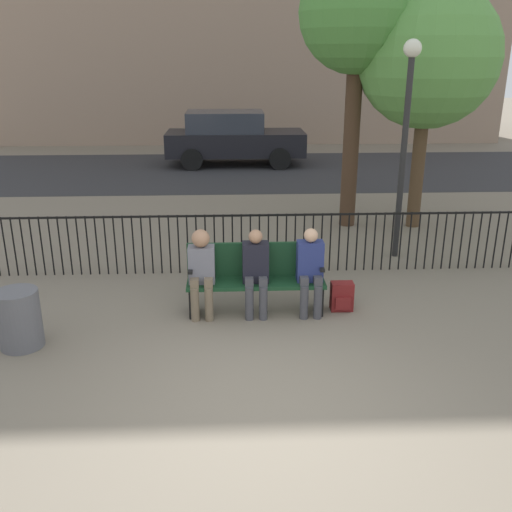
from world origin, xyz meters
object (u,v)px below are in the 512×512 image
seated_person_0 (202,268)px  backpack (342,297)px  park_bench (256,275)px  seated_person_1 (256,269)px  trash_bin (19,319)px  parked_car_0 (233,137)px  tree_0 (428,58)px  lamp_post (407,117)px  seated_person_2 (310,267)px  tree_1 (358,16)px

seated_person_0 → backpack: (1.87, 0.07, -0.48)m
park_bench → seated_person_1: size_ratio=1.56×
trash_bin → backpack: bearing=11.8°
parked_car_0 → trash_bin: bearing=-102.6°
tree_0 → lamp_post: 2.14m
seated_person_0 → lamp_post: lamp_post is taller
seated_person_2 → trash_bin: seated_person_2 is taller
lamp_post → seated_person_0: bearing=-145.4°
parked_car_0 → seated_person_2: bearing=-85.0°
backpack → tree_1: bearing=77.9°
backpack → park_bench: bearing=176.9°
trash_bin → tree_0: bearing=37.6°
seated_person_2 → trash_bin: 3.61m
seated_person_1 → seated_person_2: (0.71, 0.00, 0.00)m
seated_person_0 → tree_1: size_ratio=0.23×
backpack → trash_bin: trash_bin is taller
tree_1 → parked_car_0: bearing=108.8°
seated_person_1 → trash_bin: (-2.81, -0.76, -0.29)m
seated_person_1 → lamp_post: size_ratio=0.33×
park_bench → seated_person_2: bearing=-10.5°
tree_0 → seated_person_0: bearing=-135.5°
park_bench → seated_person_1: seated_person_1 is taller
seated_person_1 → tree_0: tree_0 is taller
tree_1 → lamp_post: tree_1 is taller
park_bench → backpack: size_ratio=4.62×
trash_bin → park_bench: bearing=17.7°
backpack → seated_person_2: bearing=-171.4°
seated_person_0 → seated_person_2: bearing=-0.0°
lamp_post → parked_car_0: (-2.72, 8.58, -1.48)m
seated_person_2 → tree_1: tree_1 is taller
tree_0 → parked_car_0: bearing=117.6°
park_bench → trash_bin: size_ratio=2.58×
backpack → trash_bin: 4.06m
seated_person_0 → tree_1: tree_1 is taller
seated_person_2 → lamp_post: size_ratio=0.33×
tree_0 → tree_1: 1.49m
seated_person_0 → backpack: 1.93m
seated_person_2 → seated_person_1: bearing=-180.0°
tree_1 → trash_bin: 7.73m
parked_car_0 → backpack: bearing=-82.6°
seated_person_2 → backpack: (0.45, 0.07, -0.46)m
tree_1 → lamp_post: size_ratio=1.45×
seated_person_1 → trash_bin: bearing=-164.8°
tree_0 → lamp_post: (-0.85, -1.76, -0.88)m
tree_0 → parked_car_0: tree_0 is taller
tree_1 → lamp_post: 2.52m
park_bench → seated_person_1: bearing=-92.6°
backpack → trash_bin: bearing=-168.2°
backpack → tree_1: size_ratio=0.08×
backpack → tree_0: size_ratio=0.09×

